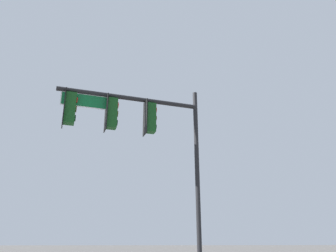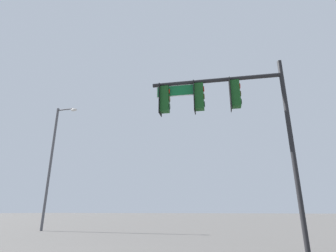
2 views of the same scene
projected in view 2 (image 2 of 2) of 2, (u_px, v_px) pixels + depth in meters
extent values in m
cylinder|color=black|center=(292.00, 146.00, 9.23)|extent=(0.16, 0.16, 6.87)
cylinder|color=black|center=(214.00, 80.00, 10.56)|extent=(5.02, 1.19, 0.16)
cube|color=black|center=(230.00, 94.00, 10.25)|extent=(0.13, 0.52, 1.30)
cube|color=#144719|center=(235.00, 94.00, 10.22)|extent=(0.42, 0.39, 1.10)
cylinder|color=#144719|center=(234.00, 80.00, 10.41)|extent=(0.04, 0.04, 0.12)
cylinder|color=red|center=(240.00, 86.00, 10.28)|extent=(0.07, 0.22, 0.22)
cylinder|color=#392D05|center=(240.00, 94.00, 10.18)|extent=(0.07, 0.22, 0.22)
cylinder|color=black|center=(241.00, 102.00, 10.08)|extent=(0.07, 0.22, 0.22)
cube|color=black|center=(194.00, 97.00, 10.49)|extent=(0.13, 0.52, 1.30)
cube|color=#144719|center=(199.00, 97.00, 10.46)|extent=(0.42, 0.39, 1.10)
cylinder|color=#144719|center=(199.00, 83.00, 10.65)|extent=(0.04, 0.04, 0.12)
cylinder|color=red|center=(204.00, 89.00, 10.53)|extent=(0.07, 0.22, 0.22)
cylinder|color=#392D05|center=(204.00, 96.00, 10.43)|extent=(0.07, 0.22, 0.22)
cylinder|color=black|center=(205.00, 104.00, 10.32)|extent=(0.07, 0.22, 0.22)
cube|color=black|center=(160.00, 100.00, 10.74)|extent=(0.13, 0.52, 1.30)
cube|color=#144719|center=(165.00, 99.00, 10.71)|extent=(0.42, 0.39, 1.10)
cylinder|color=#144719|center=(165.00, 86.00, 10.90)|extent=(0.04, 0.04, 0.12)
cylinder|color=red|center=(170.00, 92.00, 10.77)|extent=(0.07, 0.22, 0.22)
cylinder|color=#392D05|center=(170.00, 99.00, 10.67)|extent=(0.07, 0.22, 0.22)
cylinder|color=black|center=(170.00, 107.00, 10.57)|extent=(0.07, 0.22, 0.22)
cube|color=#0F602D|center=(177.00, 91.00, 10.73)|extent=(1.60, 0.37, 0.44)
cube|color=white|center=(177.00, 91.00, 10.73)|extent=(1.65, 0.36, 0.50)
cylinder|color=#4C4C51|center=(50.00, 165.00, 18.90)|extent=(0.18, 0.18, 8.83)
cylinder|color=#4C4C51|center=(66.00, 109.00, 20.05)|extent=(1.43, 0.28, 0.10)
ellipsoid|color=silver|center=(74.00, 110.00, 19.84)|extent=(0.56, 0.28, 0.20)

